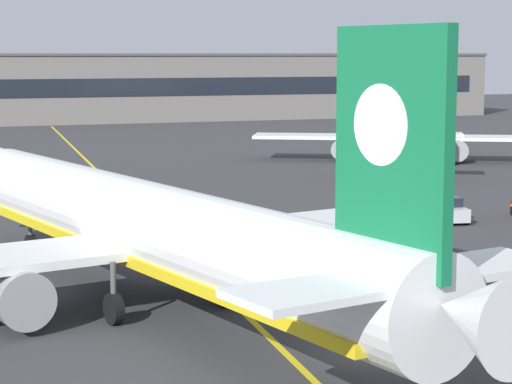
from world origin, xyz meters
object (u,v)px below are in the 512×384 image
object	(u,v)px
airliner_foreground	(150,229)
airliner_background	(399,131)
service_car_third	(361,201)
service_car_nearest	(445,209)

from	to	relation	value
airliner_foreground	airliner_background	size ratio (longest dim) A/B	1.16
airliner_foreground	service_car_third	distance (m)	28.49
service_car_nearest	service_car_third	size ratio (longest dim) A/B	1.04
airliner_foreground	service_car_nearest	world-z (taller)	airliner_foreground
airliner_foreground	airliner_background	bearing A→B (deg)	52.09
airliner_background	service_car_third	world-z (taller)	airliner_background
airliner_background	airliner_foreground	bearing A→B (deg)	-127.91
airliner_foreground	service_car_nearest	distance (m)	27.96
airliner_foreground	service_car_third	bearing A→B (deg)	45.59
airliner_background	service_car_third	distance (m)	33.15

